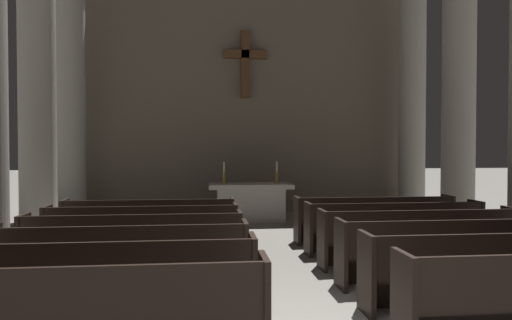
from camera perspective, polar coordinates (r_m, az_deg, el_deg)
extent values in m
cube|color=black|center=(4.55, -20.68, -17.89)|extent=(3.16, 0.40, 0.05)
cube|color=black|center=(4.25, -21.49, -15.36)|extent=(3.16, 0.05, 0.50)
cube|color=black|center=(4.41, 1.02, -17.72)|extent=(0.06, 0.50, 0.95)
cube|color=black|center=(5.49, -17.96, -14.49)|extent=(3.16, 0.40, 0.05)
cube|color=black|center=(5.20, -18.49, -12.24)|extent=(3.16, 0.05, 0.50)
cube|color=black|center=(5.72, -17.56, -16.18)|extent=(3.16, 0.04, 0.40)
cube|color=black|center=(5.37, -0.39, -14.22)|extent=(0.06, 0.50, 0.95)
cube|color=black|center=(6.45, -16.09, -12.08)|extent=(3.16, 0.40, 0.05)
cube|color=black|center=(6.17, -16.47, -10.07)|extent=(3.16, 0.05, 0.50)
cube|color=black|center=(6.68, -15.81, -13.60)|extent=(3.16, 0.04, 0.40)
cube|color=black|center=(6.35, -1.34, -11.78)|extent=(0.06, 0.50, 0.95)
cube|color=black|center=(7.42, -14.74, -10.29)|extent=(3.16, 0.40, 0.05)
cube|color=black|center=(7.15, -15.02, -8.49)|extent=(3.16, 0.05, 0.50)
cube|color=black|center=(7.65, -14.52, -11.67)|extent=(3.16, 0.04, 0.40)
cube|color=black|center=(7.33, -2.03, -9.99)|extent=(0.06, 0.50, 0.95)
cube|color=black|center=(7.79, -26.71, -9.46)|extent=(0.06, 0.50, 0.95)
cube|color=black|center=(8.41, -13.71, -8.91)|extent=(3.16, 0.40, 0.05)
cube|color=black|center=(8.14, -13.93, -7.28)|extent=(3.16, 0.05, 0.50)
cube|color=black|center=(8.63, -13.54, -10.17)|extent=(3.16, 0.04, 0.40)
cube|color=black|center=(8.33, -2.55, -8.62)|extent=(0.06, 0.50, 0.95)
cube|color=black|center=(8.73, -24.37, -8.27)|extent=(0.06, 0.50, 0.95)
cube|color=black|center=(9.40, -12.90, -7.82)|extent=(3.16, 0.40, 0.05)
cube|color=black|center=(9.14, -13.08, -6.34)|extent=(3.16, 0.05, 0.50)
cube|color=black|center=(9.61, -12.77, -8.97)|extent=(3.16, 0.04, 0.40)
cube|color=black|center=(9.32, -2.96, -7.55)|extent=(0.06, 0.50, 0.95)
cube|color=black|center=(9.69, -22.49, -7.31)|extent=(0.06, 0.50, 0.95)
cube|color=black|center=(4.75, 17.70, -16.37)|extent=(0.06, 0.50, 0.95)
cube|color=black|center=(6.39, 27.39, -12.29)|extent=(3.16, 0.40, 0.05)
cube|color=black|center=(6.15, 28.59, -10.22)|extent=(3.16, 0.05, 0.50)
cube|color=black|center=(6.60, 26.47, -13.88)|extent=(3.16, 0.04, 0.40)
cube|color=black|center=(5.66, 13.41, -13.45)|extent=(0.06, 0.50, 0.95)
cube|color=black|center=(7.24, 22.86, -10.65)|extent=(3.16, 0.40, 0.05)
cube|color=black|center=(6.99, 23.79, -8.79)|extent=(3.16, 0.05, 0.50)
cube|color=black|center=(7.44, 22.16, -12.09)|extent=(3.16, 0.04, 0.40)
cube|color=black|center=(6.59, 10.39, -11.31)|extent=(0.06, 0.50, 0.95)
cube|color=black|center=(8.12, 19.34, -9.32)|extent=(3.16, 0.40, 0.05)
cube|color=black|center=(7.87, 20.07, -7.62)|extent=(3.16, 0.05, 0.50)
cube|color=black|center=(8.32, 18.78, -10.63)|extent=(3.16, 0.04, 0.40)
cube|color=black|center=(7.55, 8.16, -9.68)|extent=(0.06, 0.50, 0.95)
cube|color=black|center=(8.90, 28.88, -8.14)|extent=(0.06, 0.50, 0.95)
cube|color=black|center=(9.03, 16.53, -8.22)|extent=(3.16, 0.40, 0.05)
cube|color=black|center=(8.78, 17.12, -6.68)|extent=(3.16, 0.05, 0.50)
cube|color=black|center=(9.23, 16.09, -9.42)|extent=(3.16, 0.04, 0.40)
cube|color=black|center=(8.51, 6.44, -8.41)|extent=(0.06, 0.50, 0.95)
cube|color=black|center=(9.73, 25.42, -7.30)|extent=(0.06, 0.50, 0.95)
cube|color=black|center=(9.96, 14.26, -7.31)|extent=(3.16, 0.40, 0.05)
cube|color=black|center=(9.71, 14.74, -5.90)|extent=(3.16, 0.05, 0.50)
cube|color=black|center=(10.16, 13.89, -8.42)|extent=(3.16, 0.04, 0.40)
cube|color=black|center=(9.49, 5.09, -7.40)|extent=(0.06, 0.50, 0.95)
cube|color=black|center=(10.60, 22.53, -6.57)|extent=(0.06, 0.50, 0.95)
cube|color=#ADA89E|center=(11.09, -25.16, -8.21)|extent=(1.06, 1.06, 0.20)
cylinder|color=#ADA89E|center=(11.02, -25.33, 8.51)|extent=(0.76, 0.76, 6.63)
cube|color=#ADA89E|center=(12.06, 23.52, -7.43)|extent=(1.06, 1.06, 0.20)
cylinder|color=#ADA89E|center=(12.00, 23.66, 7.93)|extent=(0.76, 0.76, 6.63)
cube|color=#ADA89E|center=(13.42, -21.71, -6.53)|extent=(1.06, 1.06, 0.20)
cylinder|color=#ADA89E|center=(13.37, -21.83, 7.25)|extent=(0.76, 0.76, 6.63)
cube|color=#ADA89E|center=(14.24, 18.54, -6.06)|extent=(1.06, 1.06, 0.20)
cylinder|color=#ADA89E|center=(14.19, 18.64, 6.93)|extent=(0.76, 0.76, 6.63)
cube|color=#BCB7AD|center=(12.31, -0.68, -5.55)|extent=(1.76, 0.72, 0.88)
cube|color=#BCB7AD|center=(12.26, -0.68, -3.23)|extent=(2.20, 0.90, 0.12)
cube|color=silver|center=(12.25, -0.68, -2.92)|extent=(2.09, 0.86, 0.01)
cylinder|color=#B79338|center=(12.20, -3.95, -2.86)|extent=(0.16, 0.16, 0.02)
cylinder|color=#B79338|center=(12.19, -3.95, -2.18)|extent=(0.07, 0.07, 0.32)
cylinder|color=silver|center=(12.18, -3.96, -0.83)|extent=(0.04, 0.04, 0.26)
cylinder|color=#B79338|center=(12.34, 2.56, -2.82)|extent=(0.16, 0.16, 0.02)
cylinder|color=#B79338|center=(12.33, 2.57, -2.14)|extent=(0.07, 0.07, 0.32)
cylinder|color=silver|center=(12.31, 2.57, -0.80)|extent=(0.04, 0.04, 0.26)
cube|color=#706656|center=(14.26, -1.43, 9.88)|extent=(10.71, 0.25, 8.07)
cube|color=brown|center=(14.09, -1.35, 11.65)|extent=(0.24, 0.24, 1.99)
cube|color=brown|center=(14.14, -1.35, 12.84)|extent=(1.27, 0.24, 0.24)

